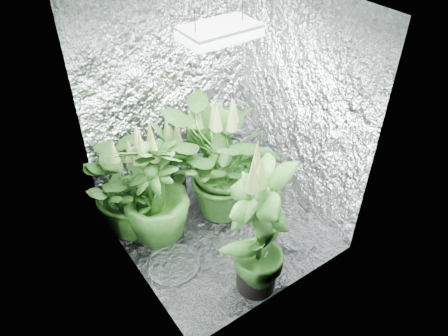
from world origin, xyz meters
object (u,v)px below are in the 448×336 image
at_px(grow_lamp, 220,32).
at_px(plant_b, 171,165).
at_px(circulation_fan, 237,161).
at_px(plant_f, 259,231).
at_px(plant_c, 210,158).
at_px(plant_d, 155,192).
at_px(plant_a, 129,186).
at_px(plant_e, 226,164).

distance_m(grow_lamp, plant_b, 1.55).
bearing_deg(circulation_fan, plant_f, -139.61).
distance_m(grow_lamp, circulation_fan, 1.91).
distance_m(grow_lamp, plant_c, 1.43).
height_order(plant_d, plant_f, plant_f).
relative_size(plant_a, plant_b, 1.08).
relative_size(plant_b, circulation_fan, 2.91).
xyz_separation_m(plant_a, plant_e, (0.78, -0.31, 0.08)).
height_order(plant_a, circulation_fan, plant_a).
xyz_separation_m(plant_a, plant_d, (0.13, -0.24, 0.04)).
relative_size(plant_f, circulation_fan, 4.15).
height_order(grow_lamp, plant_f, grow_lamp).
relative_size(plant_d, plant_f, 0.85).
height_order(plant_a, plant_c, plant_c).
relative_size(plant_b, plant_d, 0.82).
bearing_deg(plant_c, circulation_fan, 21.58).
distance_m(plant_a, plant_b, 0.48).
xyz_separation_m(plant_b, plant_f, (0.03, -1.26, 0.20)).
xyz_separation_m(grow_lamp, plant_a, (-0.60, 0.50, -1.35)).
bearing_deg(plant_f, plant_a, 113.41).
relative_size(plant_c, plant_e, 0.88).
height_order(grow_lamp, plant_b, grow_lamp).
distance_m(plant_d, circulation_fan, 1.21).
bearing_deg(plant_a, plant_e, -21.93).
relative_size(plant_e, plant_f, 0.90).
distance_m(plant_a, plant_c, 0.78).
bearing_deg(grow_lamp, plant_e, 45.14).
bearing_deg(plant_a, plant_b, 14.39).
distance_m(plant_c, circulation_fan, 0.59).
height_order(plant_c, circulation_fan, plant_c).
relative_size(plant_a, circulation_fan, 3.15).
bearing_deg(plant_e, circulation_fan, 44.11).
distance_m(plant_e, plant_f, 0.87).
bearing_deg(plant_b, grow_lamp, -77.79).
relative_size(plant_c, circulation_fan, 3.26).
distance_m(plant_a, plant_d, 0.27).
xyz_separation_m(plant_e, circulation_fan, (0.44, 0.43, -0.42)).
bearing_deg(plant_c, plant_f, -105.01).
bearing_deg(plant_c, plant_b, 150.21).
relative_size(plant_a, plant_d, 0.89).
bearing_deg(plant_a, plant_d, -62.19).
bearing_deg(plant_e, plant_d, 173.42).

